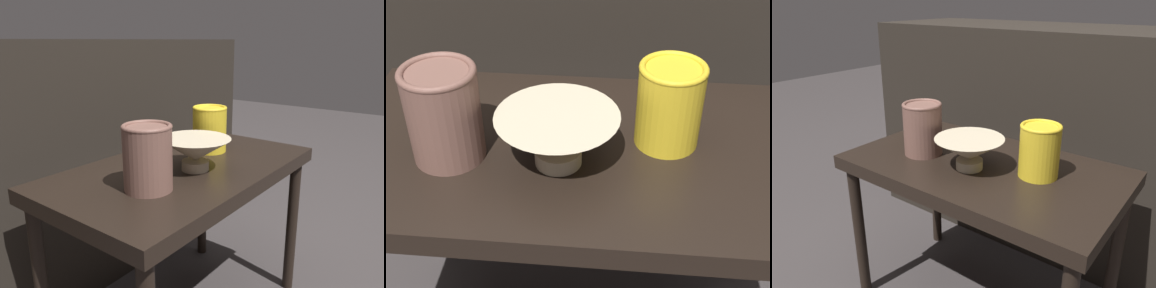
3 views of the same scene
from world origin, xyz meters
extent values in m
cube|color=black|center=(0.00, 0.00, 0.50)|extent=(0.78, 0.45, 0.04)
cylinder|color=black|center=(0.35, -0.19, 0.24)|extent=(0.04, 0.04, 0.48)
cylinder|color=black|center=(-0.35, 0.19, 0.24)|extent=(0.04, 0.04, 0.48)
cylinder|color=black|center=(0.35, 0.19, 0.24)|extent=(0.04, 0.04, 0.48)
cube|color=black|center=(0.00, 0.57, 0.43)|extent=(1.57, 0.50, 0.86)
cylinder|color=#C1B293|center=(-0.01, -0.05, 0.53)|extent=(0.07, 0.07, 0.03)
cone|color=#C1B293|center=(-0.01, -0.05, 0.57)|extent=(0.19, 0.19, 0.06)
cylinder|color=brown|center=(-0.19, -0.04, 0.59)|extent=(0.11, 0.11, 0.15)
torus|color=brown|center=(-0.19, -0.04, 0.67)|extent=(0.12, 0.12, 0.01)
cylinder|color=gold|center=(0.16, 0.02, 0.58)|extent=(0.11, 0.11, 0.14)
torus|color=gold|center=(0.16, 0.02, 0.65)|extent=(0.11, 0.11, 0.01)
camera|label=1|loc=(-0.78, -0.62, 0.85)|focal=35.00mm
camera|label=2|loc=(0.08, -0.70, 1.05)|focal=50.00mm
camera|label=3|loc=(0.55, -0.81, 0.96)|focal=35.00mm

